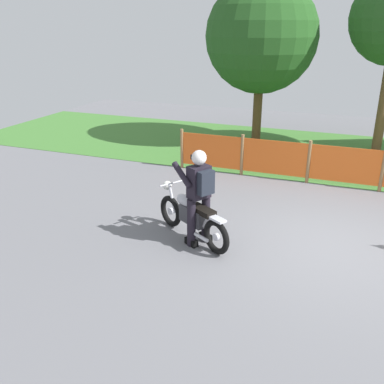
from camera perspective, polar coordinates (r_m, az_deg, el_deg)
ground at (r=7.91m, az=18.18°, el=-6.86°), size 24.00×24.00×0.02m
grass_verge at (r=13.32m, az=19.96°, el=4.55°), size 24.00×5.42×0.01m
barrier_fence at (r=10.57m, az=19.71°, el=3.39°), size 8.28×0.08×1.05m
tree_leftmost at (r=13.77m, az=9.26°, el=19.80°), size 3.38×3.38×4.95m
motorcycle_lead at (r=7.56m, az=-0.07°, el=-3.19°), size 1.70×1.10×0.92m
rider_lead at (r=7.21m, az=0.96°, el=-0.08°), size 0.79×0.71×1.69m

